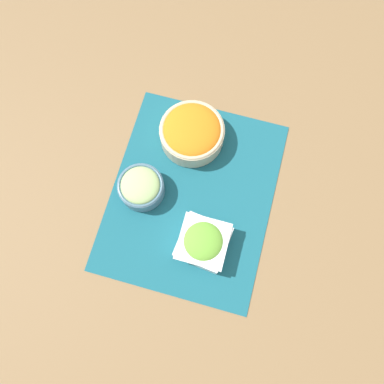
# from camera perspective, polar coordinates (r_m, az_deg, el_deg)

# --- Properties ---
(ground_plane) EXTENTS (3.00, 3.00, 0.00)m
(ground_plane) POSITION_cam_1_polar(r_m,az_deg,el_deg) (0.97, -0.00, -0.53)
(ground_plane) COLOR olive
(placemat) EXTENTS (0.51, 0.41, 0.00)m
(placemat) POSITION_cam_1_polar(r_m,az_deg,el_deg) (0.97, -0.00, -0.50)
(placemat) COLOR #195B6B
(placemat) RESTS_ON ground_plane
(lettuce_bowl) EXTENTS (0.13, 0.13, 0.07)m
(lettuce_bowl) POSITION_cam_1_polar(r_m,az_deg,el_deg) (0.91, 1.70, -7.66)
(lettuce_bowl) COLOR white
(lettuce_bowl) RESTS_ON placemat
(carrot_bowl) EXTENTS (0.17, 0.17, 0.08)m
(carrot_bowl) POSITION_cam_1_polar(r_m,az_deg,el_deg) (0.99, 0.00, 9.09)
(carrot_bowl) COLOR beige
(carrot_bowl) RESTS_ON placemat
(cucumber_bowl) EXTENTS (0.12, 0.12, 0.07)m
(cucumber_bowl) POSITION_cam_1_polar(r_m,az_deg,el_deg) (0.95, -7.77, 0.78)
(cucumber_bowl) COLOR slate
(cucumber_bowl) RESTS_ON placemat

